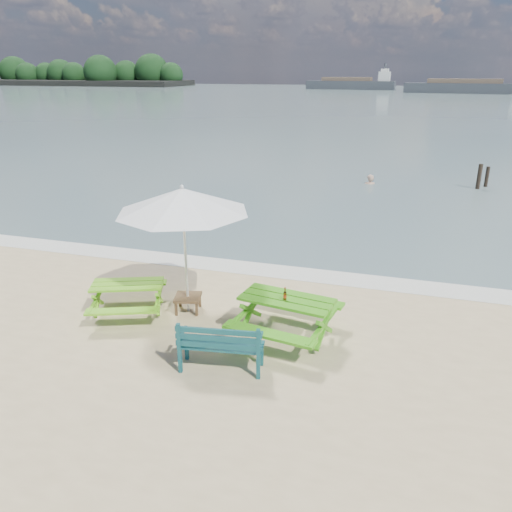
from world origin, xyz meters
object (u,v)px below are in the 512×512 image
(picnic_table_left, at_px, (129,299))
(beer_bottle, at_px, (285,296))
(picnic_table_right, at_px, (286,319))
(swimmer, at_px, (369,193))
(side_table, at_px, (188,303))
(patio_umbrella, at_px, (183,200))
(park_bench, at_px, (221,354))

(picnic_table_left, height_order, beer_bottle, beer_bottle)
(picnic_table_right, height_order, swimmer, picnic_table_right)
(side_table, relative_size, patio_umbrella, 0.20)
(picnic_table_left, height_order, picnic_table_right, picnic_table_right)
(patio_umbrella, distance_m, beer_bottle, 2.84)
(picnic_table_left, relative_size, patio_umbrella, 0.62)
(side_table, bearing_deg, picnic_table_right, -11.97)
(picnic_table_left, distance_m, side_table, 1.28)
(patio_umbrella, height_order, swimmer, patio_umbrella)
(park_bench, xyz_separation_m, side_table, (-1.48, 1.89, -0.09))
(picnic_table_right, bearing_deg, beer_bottle, -103.68)
(park_bench, xyz_separation_m, beer_bottle, (0.82, 1.32, 0.65))
(swimmer, bearing_deg, patio_umbrella, -100.84)
(picnic_table_left, distance_m, beer_bottle, 3.53)
(picnic_table_left, bearing_deg, beer_bottle, -1.62)
(picnic_table_right, relative_size, side_table, 3.33)
(side_table, height_order, swimmer, swimmer)
(picnic_table_left, bearing_deg, swimmer, 75.20)
(park_bench, xyz_separation_m, patio_umbrella, (-1.48, 1.89, 2.22))
(park_bench, distance_m, side_table, 2.41)
(side_table, xyz_separation_m, beer_bottle, (2.30, -0.58, 0.75))
(side_table, height_order, patio_umbrella, patio_umbrella)
(picnic_table_right, bearing_deg, side_table, 168.03)
(park_bench, distance_m, swimmer, 16.33)
(picnic_table_left, height_order, patio_umbrella, patio_umbrella)
(park_bench, relative_size, side_table, 2.28)
(picnic_table_left, xyz_separation_m, side_table, (1.17, 0.48, -0.15))
(picnic_table_left, bearing_deg, park_bench, -28.07)
(patio_umbrella, bearing_deg, picnic_table_right, -11.97)
(picnic_table_right, relative_size, swimmer, 1.28)
(beer_bottle, relative_size, swimmer, 0.15)
(beer_bottle, bearing_deg, picnic_table_left, 178.38)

